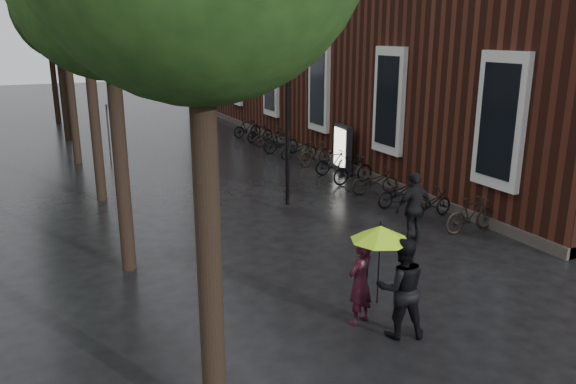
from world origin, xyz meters
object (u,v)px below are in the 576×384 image
pedestrian_walking (414,208)px  parked_bicycles (326,160)px  person_black (401,288)px  ad_lightbox (342,148)px  person_burgundy (360,282)px  lamp_post (287,122)px

pedestrian_walking → parked_bicycles: 7.96m
person_black → ad_lightbox: size_ratio=1.02×
person_black → pedestrian_walking: (3.08, 3.65, 0.01)m
person_burgundy → lamp_post: (2.00, 7.37, 1.79)m
ad_lightbox → person_black: bearing=-109.0°
lamp_post → person_burgundy: bearing=-105.2°
person_burgundy → ad_lightbox: (5.82, 10.43, 0.08)m
parked_bicycles → ad_lightbox: size_ratio=9.14×
person_black → ad_lightbox: (5.41, 11.12, -0.01)m
person_burgundy → parked_bicycles: size_ratio=0.10×
person_black → parked_bicycles: bearing=-92.0°
lamp_post → ad_lightbox: bearing=38.8°
pedestrian_walking → ad_lightbox: bearing=-108.1°
parked_bicycles → person_burgundy: bearing=-116.0°
person_burgundy → parked_bicycles: 11.93m
person_burgundy → lamp_post: lamp_post is taller
person_burgundy → pedestrian_walking: (3.49, 2.96, 0.11)m
person_burgundy → person_black: 0.81m
person_black → parked_bicycles: size_ratio=0.11×
pedestrian_walking → parked_bicycles: size_ratio=0.11×
parked_bicycles → pedestrian_walking: bearing=-102.6°
pedestrian_walking → ad_lightbox: size_ratio=1.03×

